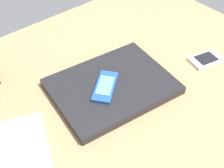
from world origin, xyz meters
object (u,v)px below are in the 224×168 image
at_px(cell_phone_on_laptop, 105,87).
at_px(notepad, 20,152).
at_px(cell_phone_on_desk, 206,59).
at_px(laptop_closed, 112,86).

xyz_separation_m(cell_phone_on_laptop, notepad, (0.27, 0.02, -0.02)).
distance_m(cell_phone_on_laptop, cell_phone_on_desk, 0.34).
xyz_separation_m(laptop_closed, cell_phone_on_laptop, (0.03, 0.00, 0.02)).
bearing_deg(cell_phone_on_laptop, laptop_closed, -174.78).
relative_size(cell_phone_on_laptop, notepad, 0.61).
bearing_deg(cell_phone_on_desk, cell_phone_on_laptop, -15.05).
relative_size(cell_phone_on_laptop, cell_phone_on_desk, 1.11).
xyz_separation_m(cell_phone_on_desk, notepad, (0.59, -0.07, -0.00)).
bearing_deg(cell_phone_on_laptop, notepad, 4.37).
bearing_deg(laptop_closed, cell_phone_on_laptop, 12.56).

